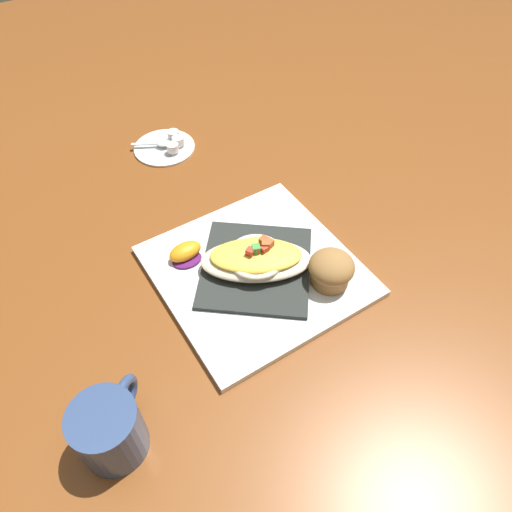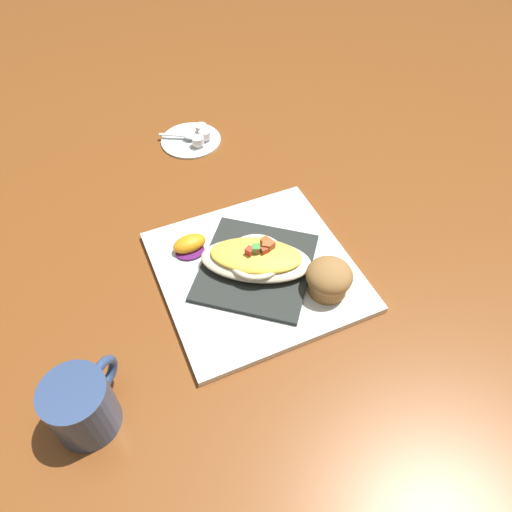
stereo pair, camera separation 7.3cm
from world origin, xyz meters
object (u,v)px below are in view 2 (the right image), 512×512
at_px(creamer_cup_1, 205,135).
at_px(creamer_cup_0, 198,141).
at_px(creamer_cup_2, 201,128).
at_px(orange_garnish, 190,245).
at_px(muffin, 329,278).
at_px(coffee_mug, 83,407).
at_px(square_plate, 256,271).
at_px(spoon, 189,136).
at_px(gratin_dish, 256,258).
at_px(creamer_saucer, 192,139).

bearing_deg(creamer_cup_1, creamer_cup_0, 128.70).
distance_m(creamer_cup_1, creamer_cup_2, 0.02).
bearing_deg(orange_garnish, muffin, -131.89).
distance_m(coffee_mug, creamer_cup_1, 0.60).
xyz_separation_m(muffin, creamer_cup_1, (0.44, 0.06, -0.02)).
bearing_deg(square_plate, creamer_cup_2, -3.97).
distance_m(creamer_cup_0, creamer_cup_2, 0.04).
distance_m(orange_garnish, coffee_mug, 0.30).
xyz_separation_m(coffee_mug, spoon, (0.53, -0.28, -0.03)).
distance_m(spoon, creamer_cup_2, 0.03).
xyz_separation_m(gratin_dish, muffin, (-0.08, -0.09, 0.00)).
xyz_separation_m(gratin_dish, spoon, (0.38, 0.00, -0.02)).
height_order(gratin_dish, creamer_cup_2, gratin_dish).
bearing_deg(gratin_dish, spoon, 0.48).
distance_m(orange_garnish, creamer_cup_1, 0.31).
height_order(gratin_dish, creamer_saucer, gratin_dish).
distance_m(square_plate, spoon, 0.38).
bearing_deg(spoon, creamer_saucer, -115.52).
bearing_deg(creamer_cup_2, creamer_cup_0, 154.48).
distance_m(orange_garnish, spoon, 0.31).
relative_size(orange_garnish, creamer_saucer, 0.47).
distance_m(gratin_dish, coffee_mug, 0.32).
height_order(square_plate, creamer_cup_0, creamer_cup_0).
xyz_separation_m(muffin, creamer_saucer, (0.45, 0.08, -0.03)).
relative_size(coffee_mug, creamer_cup_2, 3.97).
bearing_deg(creamer_cup_2, orange_garnish, 160.05).
distance_m(square_plate, creamer_saucer, 0.38).
distance_m(spoon, creamer_cup_0, 0.03).
relative_size(orange_garnish, creamer_cup_1, 2.41).
relative_size(creamer_cup_0, creamer_cup_2, 1.00).
bearing_deg(creamer_saucer, coffee_mug, 151.58).
xyz_separation_m(coffee_mug, creamer_saucer, (0.52, -0.28, -0.03)).
relative_size(muffin, creamer_saucer, 0.57).
height_order(muffin, creamer_cup_1, muffin).
bearing_deg(coffee_mug, orange_garnish, -41.01).
height_order(spoon, creamer_cup_1, creamer_cup_1).
height_order(creamer_saucer, creamer_cup_1, creamer_cup_1).
relative_size(creamer_saucer, creamer_cup_0, 5.14).
bearing_deg(square_plate, creamer_saucer, -0.30).
bearing_deg(square_plate, orange_garnish, 48.50).
height_order(coffee_mug, spoon, coffee_mug).
relative_size(square_plate, creamer_cup_0, 12.39).
bearing_deg(gratin_dish, square_plate, 92.32).
bearing_deg(creamer_saucer, creamer_cup_0, -167.08).
xyz_separation_m(square_plate, gratin_dish, (0.00, -0.00, 0.03)).
bearing_deg(orange_garnish, coffee_mug, 138.99).
relative_size(creamer_saucer, creamer_cup_2, 5.14).
xyz_separation_m(gratin_dish, creamer_cup_0, (0.35, -0.01, -0.02)).
relative_size(muffin, creamer_cup_2, 2.91).
height_order(orange_garnish, creamer_cup_2, orange_garnish).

